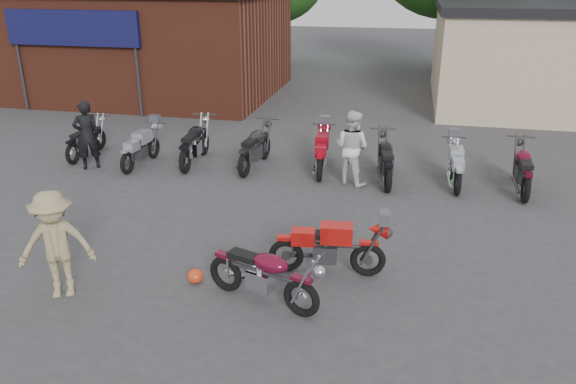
% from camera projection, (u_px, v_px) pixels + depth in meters
% --- Properties ---
extents(ground, '(90.00, 90.00, 0.00)m').
position_uv_depth(ground, '(243.00, 272.00, 9.69)').
color(ground, '#38383B').
extents(brick_building, '(12.00, 8.00, 4.00)m').
position_uv_depth(brick_building, '(131.00, 43.00, 23.45)').
color(brick_building, maroon).
rests_on(brick_building, ground).
extents(stucco_building, '(10.00, 8.00, 3.50)m').
position_uv_depth(stucco_building, '(574.00, 59.00, 20.98)').
color(stucco_building, tan).
rests_on(stucco_building, ground).
extents(vintage_motorcycle, '(2.04, 1.23, 1.12)m').
position_uv_depth(vintage_motorcycle, '(264.00, 272.00, 8.58)').
color(vintage_motorcycle, '#5D0B22').
rests_on(vintage_motorcycle, ground).
extents(sportbike, '(1.97, 0.82, 1.11)m').
position_uv_depth(sportbike, '(329.00, 245.00, 9.45)').
color(sportbike, red).
rests_on(sportbike, ground).
extents(helmet, '(0.28, 0.28, 0.25)m').
position_uv_depth(helmet, '(195.00, 276.00, 9.33)').
color(helmet, red).
rests_on(helmet, ground).
extents(person_dark, '(0.78, 0.75, 1.80)m').
position_uv_depth(person_dark, '(87.00, 135.00, 14.47)').
color(person_dark, black).
rests_on(person_dark, ground).
extents(person_light, '(1.09, 1.00, 1.81)m').
position_uv_depth(person_light, '(352.00, 148.00, 13.42)').
color(person_light, silver).
rests_on(person_light, ground).
extents(person_tan, '(1.32, 1.07, 1.78)m').
position_uv_depth(person_tan, '(56.00, 245.00, 8.70)').
color(person_tan, '#9B8A5F').
rests_on(person_tan, ground).
extents(row_bike_0, '(0.63, 1.90, 1.10)m').
position_uv_depth(row_bike_0, '(86.00, 137.00, 15.54)').
color(row_bike_0, black).
rests_on(row_bike_0, ground).
extents(row_bike_1, '(0.73, 1.90, 1.08)m').
position_uv_depth(row_bike_1, '(141.00, 146.00, 14.80)').
color(row_bike_1, '#9493A1').
rests_on(row_bike_1, ground).
extents(row_bike_2, '(0.81, 2.19, 1.25)m').
position_uv_depth(row_bike_2, '(195.00, 141.00, 14.94)').
color(row_bike_2, black).
rests_on(row_bike_2, ground).
extents(row_bike_3, '(0.88, 2.18, 1.23)m').
position_uv_depth(row_bike_3, '(255.00, 145.00, 14.62)').
color(row_bike_3, black).
rests_on(row_bike_3, ground).
extents(row_bike_4, '(0.84, 2.04, 1.15)m').
position_uv_depth(row_bike_4, '(322.00, 150.00, 14.34)').
color(row_bike_4, '#A20D1D').
rests_on(row_bike_4, ground).
extents(row_bike_5, '(1.00, 2.17, 1.21)m').
position_uv_depth(row_bike_5, '(385.00, 157.00, 13.69)').
color(row_bike_5, black).
rests_on(row_bike_5, ground).
extents(row_bike_6, '(0.69, 1.89, 1.08)m').
position_uv_depth(row_bike_6, '(456.00, 163.00, 13.45)').
color(row_bike_6, '#9A9FA8').
rests_on(row_bike_6, ground).
extents(row_bike_7, '(0.75, 2.09, 1.20)m').
position_uv_depth(row_bike_7, '(523.00, 166.00, 13.07)').
color(row_bike_7, '#520A1B').
rests_on(row_bike_7, ground).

